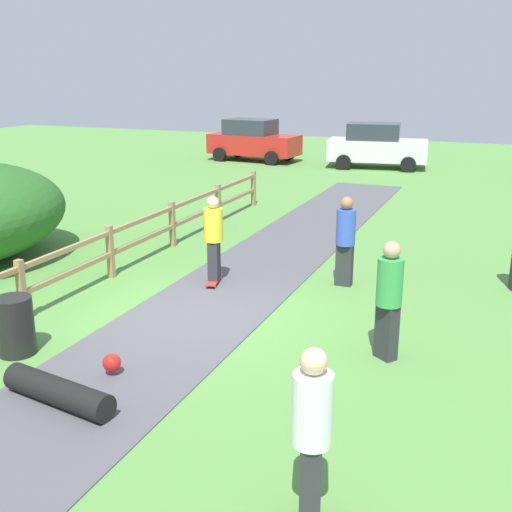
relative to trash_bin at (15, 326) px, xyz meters
name	(u,v)px	position (x,y,z in m)	size (l,w,h in m)	color
ground_plane	(195,317)	(1.80, 2.33, -0.45)	(60.00, 60.00, 0.00)	#568E42
asphalt_path	(195,316)	(1.80, 2.33, -0.44)	(2.40, 28.00, 0.02)	#515156
wooden_fence	(70,263)	(-0.80, 2.33, 0.22)	(0.12, 18.12, 1.10)	#997A51
trash_bin	(15,326)	(0.00, 0.00, 0.00)	(0.56, 0.56, 0.90)	black
skater_riding	(214,235)	(1.36, 4.04, 0.56)	(0.46, 0.82, 1.77)	#B23326
skater_fallen	(62,389)	(1.61, -0.95, -0.25)	(1.73, 1.40, 0.36)	black
bystander_green	(389,295)	(5.21, 1.96, 0.56)	(0.53, 0.53, 1.81)	#2D2D33
bystander_blue	(345,237)	(3.79, 4.96, 0.55)	(0.39, 0.39, 1.80)	#2D2D33
bystander_white	(312,428)	(5.22, -1.85, 0.55)	(0.47, 0.47, 1.80)	#2D2D33
parked_car_white	(376,146)	(1.12, 20.64, 0.51)	(4.39, 2.44, 1.92)	silver
parked_car_red	(253,140)	(-4.67, 20.66, 0.51)	(4.34, 2.30, 1.92)	red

